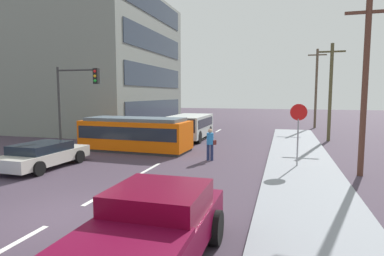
# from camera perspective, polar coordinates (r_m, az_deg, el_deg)

# --- Properties ---
(ground_plane) EXTENTS (120.00, 120.00, 0.00)m
(ground_plane) POSITION_cam_1_polar(r_m,az_deg,el_deg) (18.87, -2.68, -4.57)
(ground_plane) COLOR #413443
(sidewalk_curb_right) EXTENTS (3.20, 36.00, 0.14)m
(sidewalk_curb_right) POSITION_cam_1_polar(r_m,az_deg,el_deg) (14.02, 19.20, -8.34)
(sidewalk_curb_right) COLOR gray
(sidewalk_curb_right) RESTS_ON ground
(lane_stripe_0) EXTENTS (0.16, 2.40, 0.01)m
(lane_stripe_0) POSITION_cam_1_polar(r_m,az_deg,el_deg) (8.85, -29.70, -17.83)
(lane_stripe_0) COLOR silver
(lane_stripe_0) RESTS_ON ground
(lane_stripe_1) EXTENTS (0.16, 2.40, 0.01)m
(lane_stripe_1) POSITION_cam_1_polar(r_m,az_deg,el_deg) (11.78, -15.43, -11.28)
(lane_stripe_1) COLOR silver
(lane_stripe_1) RESTS_ON ground
(lane_stripe_2) EXTENTS (0.16, 2.40, 0.01)m
(lane_stripe_2) POSITION_cam_1_polar(r_m,az_deg,el_deg) (15.21, -7.52, -7.18)
(lane_stripe_2) COLOR silver
(lane_stripe_2) RESTS_ON ground
(lane_stripe_3) EXTENTS (0.16, 2.40, 0.01)m
(lane_stripe_3) POSITION_cam_1_polar(r_m,az_deg,el_deg) (24.87, 1.98, -1.98)
(lane_stripe_3) COLOR silver
(lane_stripe_3) RESTS_ON ground
(lane_stripe_4) EXTENTS (0.16, 2.40, 0.01)m
(lane_stripe_4) POSITION_cam_1_polar(r_m,az_deg,el_deg) (30.68, 4.69, -0.48)
(lane_stripe_4) COLOR silver
(lane_stripe_4) RESTS_ON ground
(corner_building) EXTENTS (17.59, 15.27, 12.80)m
(corner_building) POSITION_cam_1_polar(r_m,az_deg,el_deg) (35.60, -19.75, 10.40)
(corner_building) COLOR gray
(corner_building) RESTS_ON ground
(streetcar_tram) EXTENTS (6.77, 2.82, 2.04)m
(streetcar_tram) POSITION_cam_1_polar(r_m,az_deg,el_deg) (20.06, -9.96, -0.97)
(streetcar_tram) COLOR #E15507
(streetcar_tram) RESTS_ON ground
(city_bus) EXTENTS (2.57, 5.32, 1.86)m
(city_bus) POSITION_cam_1_polar(r_m,az_deg,el_deg) (24.49, -0.42, 0.39)
(city_bus) COLOR #B3B9B4
(city_bus) RESTS_ON ground
(pedestrian_crossing) EXTENTS (0.50, 0.36, 1.67)m
(pedestrian_crossing) POSITION_cam_1_polar(r_m,az_deg,el_deg) (16.87, 3.24, -2.59)
(pedestrian_crossing) COLOR navy
(pedestrian_crossing) RESTS_ON ground
(pickup_truck_parked) EXTENTS (2.29, 5.01, 1.55)m
(pickup_truck_parked) POSITION_cam_1_polar(r_m,az_deg,el_deg) (6.63, -7.52, -17.76)
(pickup_truck_parked) COLOR #5F0523
(pickup_truck_parked) RESTS_ON ground
(parked_sedan_mid) EXTENTS (2.19, 4.59, 1.19)m
(parked_sedan_mid) POSITION_cam_1_polar(r_m,az_deg,el_deg) (16.75, -24.85, -4.31)
(parked_sedan_mid) COLOR beige
(parked_sedan_mid) RESTS_ON ground
(stop_sign) EXTENTS (0.76, 0.07, 2.88)m
(stop_sign) POSITION_cam_1_polar(r_m,az_deg,el_deg) (15.61, 18.32, 1.04)
(stop_sign) COLOR gray
(stop_sign) RESTS_ON sidewalk_curb_right
(traffic_light_mast) EXTENTS (2.66, 0.33, 4.99)m
(traffic_light_mast) POSITION_cam_1_polar(r_m,az_deg,el_deg) (19.14, -20.10, 5.72)
(traffic_light_mast) COLOR #333333
(traffic_light_mast) RESTS_ON ground
(utility_pole_near) EXTENTS (1.80, 0.24, 7.38)m
(utility_pole_near) POSITION_cam_1_polar(r_m,az_deg,el_deg) (15.25, 28.30, 6.81)
(utility_pole_near) COLOR brown
(utility_pole_near) RESTS_ON ground
(utility_pole_mid) EXTENTS (1.80, 0.24, 7.12)m
(utility_pole_mid) POSITION_cam_1_polar(r_m,az_deg,el_deg) (25.73, 23.32, 6.13)
(utility_pole_mid) COLOR brown
(utility_pole_mid) RESTS_ON ground
(utility_pole_far) EXTENTS (1.80, 0.24, 7.99)m
(utility_pole_far) POSITION_cam_1_polar(r_m,az_deg,el_deg) (35.27, 21.13, 6.77)
(utility_pole_far) COLOR brown
(utility_pole_far) RESTS_ON ground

